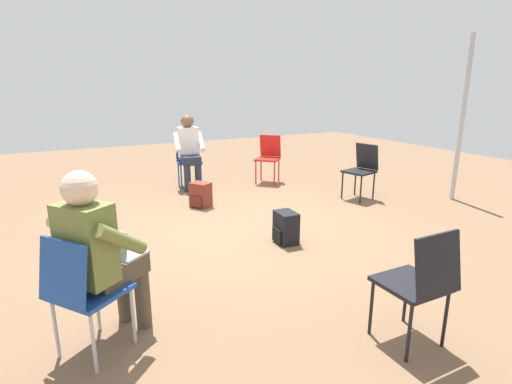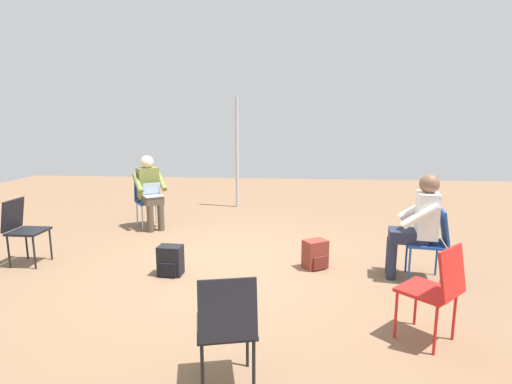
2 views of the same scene
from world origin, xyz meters
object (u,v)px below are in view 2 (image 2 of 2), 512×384
Objects in this scene: backpack_near_laptop_user at (171,262)px; chair_southwest at (148,198)px; person_in_white at (418,221)px; backpack_by_empty_chair at (315,256)px; person_with_laptop at (150,188)px; chair_northeast at (436,287)px; chair_north at (432,239)px; chair_south at (23,227)px; chair_east at (227,323)px.

chair_southwest is at bearing -154.00° from backpack_near_laptop_user.
person_in_white reaches higher than chair_southwest.
person_in_white is at bearing 78.48° from backpack_by_empty_chair.
person_in_white is (1.90, 3.85, 0.00)m from person_with_laptop.
chair_southwest and chair_northeast have the same top height.
chair_north is 4.46m from person_with_laptop.
backpack_by_empty_chair is (1.80, 2.81, -0.34)m from chair_southwest.
person_in_white is (0.06, 4.87, 0.20)m from chair_south.
chair_east is 0.69× the size of person_with_laptop.
person_in_white is at bearing 116.70° from chair_southwest.
chair_north is at bearing 26.83° from chair_northeast.
person_with_laptop is at bearing -154.75° from backpack_near_laptop_user.
chair_south is 4.83m from chair_northeast.
chair_east and chair_north have the same top height.
chair_north is 0.26m from person_in_white.
chair_south is 2.36× the size of backpack_by_empty_chair.
chair_northeast is at bearing 101.02° from chair_southwest.
chair_north reaches higher than backpack_near_laptop_user.
backpack_near_laptop_user is (0.20, 1.98, -0.34)m from chair_south.
chair_south is 0.69× the size of person_with_laptop.
chair_southwest and chair_south have the same top height.
person_with_laptop is at bearing 151.43° from chair_south.
chair_south is at bearing 29.10° from chair_southwest.
chair_southwest is at bearing -90.00° from person_with_laptop.
person_in_white is 2.94m from backpack_near_laptop_user.
person_in_white reaches higher than chair_north.
chair_north is 1.43m from chair_northeast.
chair_east is 2.94m from chair_north.
chair_north is at bearing 117.32° from chair_southwest.
person_in_white is (2.04, 3.95, 0.20)m from chair_southwest.
chair_southwest reaches higher than backpack_by_empty_chair.
chair_northeast is (1.37, -0.42, 0.00)m from chair_north.
chair_east is 1.78m from chair_northeast.
chair_south is at bearing 98.81° from chair_north.
chair_south is at bearing 25.05° from person_with_laptop.
chair_south is 4.87m from person_in_white.
backpack_by_empty_chair is at bearing 112.36° from person_with_laptop.
chair_east is 0.69× the size of person_in_white.
person_with_laptop is 2.32m from backpack_near_laptop_user.
chair_east is at bearing 145.81° from chair_north.
chair_southwest is at bearing 91.04° from chair_northeast.
chair_southwest is 5.04m from chair_northeast.
chair_east reaches higher than backpack_near_laptop_user.
chair_northeast is at bearing 101.40° from person_with_laptop.
person_in_white is (-0.03, -0.16, 0.20)m from chair_north.
person_with_laptop is 3.22m from backpack_by_empty_chair.
chair_south and chair_east have the same top height.
person_with_laptop is (-1.93, -4.01, 0.20)m from chair_north.
chair_east is 2.85m from person_in_white.
chair_southwest is 0.69× the size of person_with_laptop.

